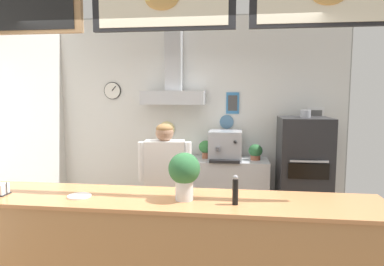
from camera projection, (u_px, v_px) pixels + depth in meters
The scene contains 13 objects.
back_wall_assembly at pixel (195, 111), 5.23m from camera, with size 4.44×2.59×3.03m.
service_counter at pixel (161, 257), 2.92m from camera, with size 3.61×0.67×1.03m.
back_prep_counter at pixel (218, 191), 5.08m from camera, with size 1.43×0.57×0.94m.
pizza_oven at pixel (303, 174), 4.74m from camera, with size 0.67×0.71×1.66m.
shop_worker at pixel (165, 185), 4.01m from camera, with size 0.61×0.28×1.54m.
espresso_machine at pixel (225, 146), 4.96m from camera, with size 0.46×0.51×0.41m.
potted_rosemary at pixel (182, 150), 5.06m from camera, with size 0.18×0.18×0.22m.
potted_oregano at pixel (255, 152), 4.94m from camera, with size 0.20×0.20×0.22m.
potted_sage at pixel (206, 148), 5.07m from camera, with size 0.21×0.21×0.26m.
condiment_plate at pixel (79, 196), 2.88m from camera, with size 0.19×0.19×0.01m.
basil_vase at pixel (184, 173), 2.77m from camera, with size 0.25×0.25×0.38m.
pepper_grinder at pixel (235, 190), 2.66m from camera, with size 0.04×0.04×0.23m.
napkin_holder at pixel (0, 190), 2.93m from camera, with size 0.13×0.12×0.11m.
Camera 1 is at (0.62, -3.08, 1.89)m, focal length 32.60 mm.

